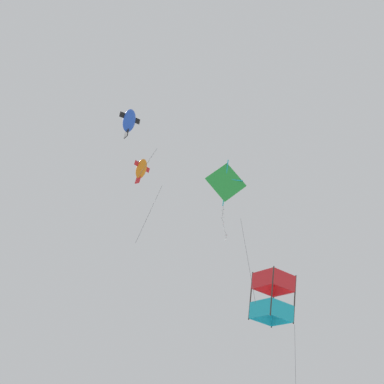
# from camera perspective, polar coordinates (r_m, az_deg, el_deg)

# --- Properties ---
(kite_fish_mid_left) EXTENTS (1.84, 1.15, 5.77)m
(kite_fish_mid_left) POSITION_cam_1_polar(r_m,az_deg,el_deg) (30.29, -4.97, 2.25)
(kite_fish_mid_left) COLOR orange
(kite_diamond_low_drifter) EXTENTS (2.46, 1.92, 8.16)m
(kite_diamond_low_drifter) POSITION_cam_1_polar(r_m,az_deg,el_deg) (29.19, 3.33, 0.88)
(kite_diamond_low_drifter) COLOR green
(kite_fish_far_centre) EXTENTS (2.12, 1.71, 4.70)m
(kite_fish_far_centre) POSITION_cam_1_polar(r_m,az_deg,el_deg) (26.32, -6.16, 6.93)
(kite_fish_far_centre) COLOR blue
(kite_box_near_left) EXTENTS (2.11, 2.34, 7.54)m
(kite_box_near_left) POSITION_cam_1_polar(r_m,az_deg,el_deg) (27.68, 7.87, -10.15)
(kite_box_near_left) COLOR red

